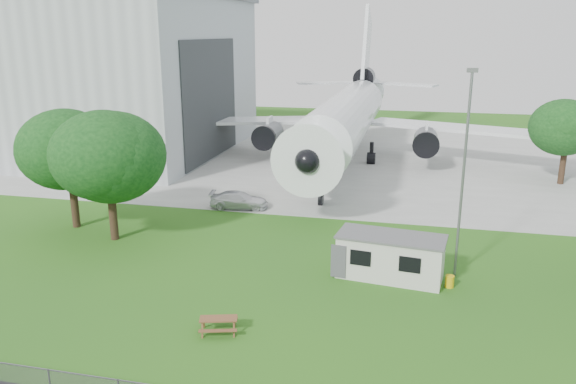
% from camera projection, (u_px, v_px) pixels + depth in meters
% --- Properties ---
extents(ground, '(160.00, 160.00, 0.00)m').
position_uv_depth(ground, '(299.00, 309.00, 29.41)').
color(ground, '#36741B').
extents(concrete_apron, '(120.00, 46.00, 0.03)m').
position_uv_depth(concrete_apron, '(366.00, 157.00, 65.02)').
color(concrete_apron, '#B7B7B2').
rests_on(concrete_apron, ground).
extents(hangar, '(43.00, 31.00, 18.55)m').
position_uv_depth(hangar, '(57.00, 71.00, 68.77)').
color(hangar, '#B2B7BC').
rests_on(hangar, ground).
extents(airliner, '(46.36, 47.73, 17.69)m').
position_uv_depth(airliner, '(348.00, 114.00, 62.00)').
color(airliner, white).
rests_on(airliner, ground).
extents(site_cabin, '(6.90, 3.47, 2.62)m').
position_uv_depth(site_cabin, '(391.00, 257.00, 32.86)').
color(site_cabin, beige).
rests_on(site_cabin, ground).
extents(picnic_west, '(2.14, 1.93, 0.76)m').
position_uv_depth(picnic_west, '(219.00, 332.00, 27.12)').
color(picnic_west, brown).
rests_on(picnic_west, ground).
extents(lamp_mast, '(0.16, 0.16, 12.00)m').
position_uv_depth(lamp_mast, '(463.00, 178.00, 31.81)').
color(lamp_mast, slate).
rests_on(lamp_mast, ground).
extents(tree_west_big, '(7.52, 7.52, 9.88)m').
position_uv_depth(tree_west_big, '(68.00, 146.00, 40.20)').
color(tree_west_big, '#382619').
rests_on(tree_west_big, ground).
extents(tree_west_small, '(7.23, 7.23, 9.73)m').
position_uv_depth(tree_west_small, '(108.00, 154.00, 37.68)').
color(tree_west_small, '#382619').
rests_on(tree_west_small, ground).
extents(tree_far_apron, '(6.45, 6.45, 8.68)m').
position_uv_depth(tree_far_apron, '(568.00, 128.00, 52.14)').
color(tree_far_apron, '#382619').
rests_on(tree_far_apron, ground).
extents(car_apron_van, '(4.97, 2.56, 1.38)m').
position_uv_depth(car_apron_van, '(239.00, 200.00, 46.04)').
color(car_apron_van, white).
rests_on(car_apron_van, ground).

